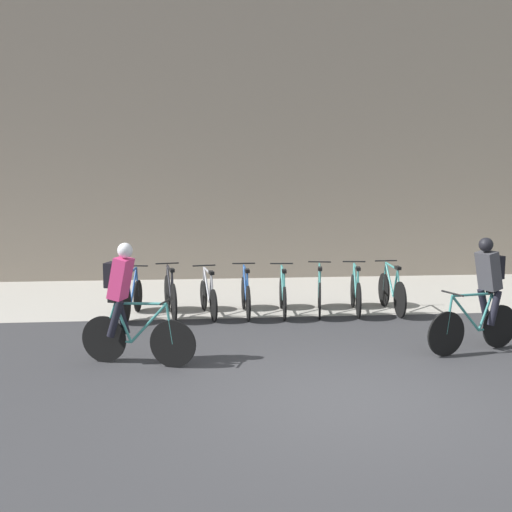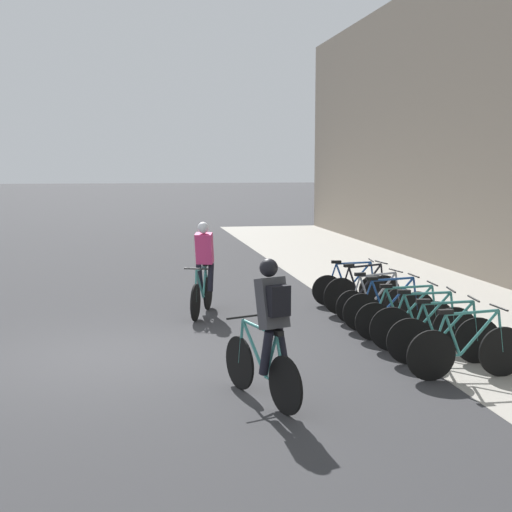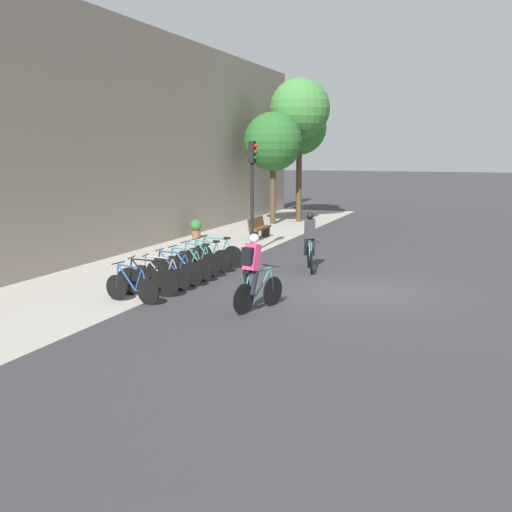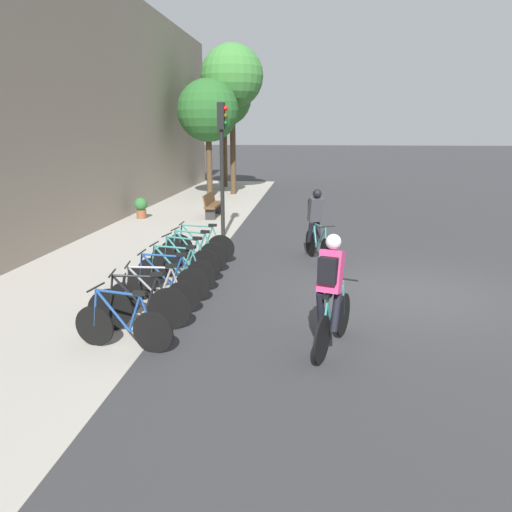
{
  "view_description": "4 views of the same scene",
  "coord_description": "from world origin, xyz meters",
  "px_view_note": "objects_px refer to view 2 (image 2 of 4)",
  "views": [
    {
      "loc": [
        -1.9,
        -7.48,
        2.82
      ],
      "look_at": [
        -0.96,
        2.66,
        1.45
      ],
      "focal_mm": 45.0,
      "sensor_mm": 36.0,
      "label": 1
    },
    {
      "loc": [
        10.67,
        0.33,
        2.89
      ],
      "look_at": [
        -1.2,
        2.46,
        1.33
      ],
      "focal_mm": 50.0,
      "sensor_mm": 36.0,
      "label": 2
    },
    {
      "loc": [
        -16.32,
        -3.23,
        3.63
      ],
      "look_at": [
        -1.18,
        2.34,
        0.97
      ],
      "focal_mm": 45.0,
      "sensor_mm": 36.0,
      "label": 3
    },
    {
      "loc": [
        -9.81,
        2.04,
        3.2
      ],
      "look_at": [
        -0.32,
        3.13,
        0.77
      ],
      "focal_mm": 35.0,
      "sensor_mm": 36.0,
      "label": 4
    }
  ],
  "objects_px": {
    "parked_bike_2": "(375,301)",
    "parked_bike_7": "(467,349)",
    "parked_bike_1": "(362,292)",
    "parked_bike_5": "(423,325)",
    "parked_bike_6": "(444,337)",
    "parked_bike_4": "(405,317)",
    "cyclist_pink": "(204,265)",
    "parked_bike_0": "(351,287)",
    "parked_bike_3": "(389,307)",
    "cyclist_grey": "(269,329)"
  },
  "relations": [
    {
      "from": "parked_bike_3",
      "to": "parked_bike_5",
      "type": "bearing_deg",
      "value": 0.05
    },
    {
      "from": "parked_bike_5",
      "to": "parked_bike_7",
      "type": "relative_size",
      "value": 0.95
    },
    {
      "from": "parked_bike_1",
      "to": "cyclist_grey",
      "type": "bearing_deg",
      "value": -29.81
    },
    {
      "from": "parked_bike_4",
      "to": "parked_bike_1",
      "type": "bearing_deg",
      "value": 179.93
    },
    {
      "from": "parked_bike_3",
      "to": "parked_bike_5",
      "type": "xyz_separation_m",
      "value": [
        1.46,
        0.0,
        0.01
      ]
    },
    {
      "from": "parked_bike_2",
      "to": "parked_bike_3",
      "type": "relative_size",
      "value": 0.94
    },
    {
      "from": "parked_bike_0",
      "to": "parked_bike_1",
      "type": "distance_m",
      "value": 0.73
    },
    {
      "from": "parked_bike_2",
      "to": "parked_bike_1",
      "type": "bearing_deg",
      "value": 179.81
    },
    {
      "from": "parked_bike_0",
      "to": "parked_bike_3",
      "type": "xyz_separation_m",
      "value": [
        2.2,
        -0.0,
        0.01
      ]
    },
    {
      "from": "cyclist_pink",
      "to": "parked_bike_3",
      "type": "bearing_deg",
      "value": 57.08
    },
    {
      "from": "parked_bike_0",
      "to": "parked_bike_4",
      "type": "distance_m",
      "value": 2.93
    },
    {
      "from": "parked_bike_3",
      "to": "parked_bike_7",
      "type": "distance_m",
      "value": 2.93
    },
    {
      "from": "cyclist_pink",
      "to": "parked_bike_6",
      "type": "relative_size",
      "value": 1.07
    },
    {
      "from": "cyclist_grey",
      "to": "parked_bike_7",
      "type": "bearing_deg",
      "value": 101.5
    },
    {
      "from": "cyclist_pink",
      "to": "parked_bike_2",
      "type": "relative_size",
      "value": 1.12
    },
    {
      "from": "parked_bike_2",
      "to": "parked_bike_7",
      "type": "distance_m",
      "value": 3.66
    },
    {
      "from": "parked_bike_0",
      "to": "parked_bike_3",
      "type": "bearing_deg",
      "value": -0.01
    },
    {
      "from": "cyclist_grey",
      "to": "parked_bike_7",
      "type": "relative_size",
      "value": 1.03
    },
    {
      "from": "parked_bike_0",
      "to": "parked_bike_6",
      "type": "height_order",
      "value": "parked_bike_6"
    },
    {
      "from": "parked_bike_0",
      "to": "parked_bike_6",
      "type": "bearing_deg",
      "value": 0.0
    },
    {
      "from": "cyclist_pink",
      "to": "parked_bike_0",
      "type": "xyz_separation_m",
      "value": [
        -0.22,
        3.05,
        -0.56
      ]
    },
    {
      "from": "parked_bike_1",
      "to": "parked_bike_6",
      "type": "height_order",
      "value": "parked_bike_1"
    },
    {
      "from": "parked_bike_5",
      "to": "parked_bike_1",
      "type": "bearing_deg",
      "value": 179.99
    },
    {
      "from": "parked_bike_3",
      "to": "parked_bike_5",
      "type": "distance_m",
      "value": 1.46
    },
    {
      "from": "cyclist_pink",
      "to": "parked_bike_0",
      "type": "relative_size",
      "value": 1.12
    },
    {
      "from": "cyclist_grey",
      "to": "parked_bike_0",
      "type": "bearing_deg",
      "value": 153.47
    },
    {
      "from": "parked_bike_3",
      "to": "parked_bike_4",
      "type": "distance_m",
      "value": 0.73
    },
    {
      "from": "cyclist_grey",
      "to": "parked_bike_4",
      "type": "distance_m",
      "value": 4.01
    },
    {
      "from": "parked_bike_3",
      "to": "parked_bike_6",
      "type": "relative_size",
      "value": 1.02
    },
    {
      "from": "cyclist_pink",
      "to": "parked_bike_7",
      "type": "xyz_separation_m",
      "value": [
        4.9,
        3.05,
        -0.54
      ]
    },
    {
      "from": "parked_bike_1",
      "to": "parked_bike_5",
      "type": "distance_m",
      "value": 2.92
    },
    {
      "from": "parked_bike_1",
      "to": "parked_bike_7",
      "type": "distance_m",
      "value": 4.39
    },
    {
      "from": "parked_bike_4",
      "to": "cyclist_grey",
      "type": "bearing_deg",
      "value": -45.72
    },
    {
      "from": "cyclist_pink",
      "to": "parked_bike_5",
      "type": "xyz_separation_m",
      "value": [
        3.43,
        3.05,
        -0.54
      ]
    },
    {
      "from": "cyclist_pink",
      "to": "parked_bike_1",
      "type": "bearing_deg",
      "value": 80.51
    },
    {
      "from": "parked_bike_1",
      "to": "parked_bike_3",
      "type": "bearing_deg",
      "value": -0.07
    },
    {
      "from": "cyclist_pink",
      "to": "parked_bike_1",
      "type": "height_order",
      "value": "cyclist_pink"
    },
    {
      "from": "parked_bike_2",
      "to": "parked_bike_7",
      "type": "height_order",
      "value": "parked_bike_7"
    },
    {
      "from": "parked_bike_0",
      "to": "parked_bike_2",
      "type": "bearing_deg",
      "value": -0.04
    },
    {
      "from": "parked_bike_5",
      "to": "cyclist_pink",
      "type": "bearing_deg",
      "value": -138.4
    },
    {
      "from": "parked_bike_4",
      "to": "parked_bike_6",
      "type": "distance_m",
      "value": 1.46
    },
    {
      "from": "parked_bike_7",
      "to": "parked_bike_0",
      "type": "bearing_deg",
      "value": 180.0
    },
    {
      "from": "cyclist_pink",
      "to": "parked_bike_0",
      "type": "bearing_deg",
      "value": 94.18
    },
    {
      "from": "parked_bike_6",
      "to": "parked_bike_7",
      "type": "xyz_separation_m",
      "value": [
        0.73,
        -0.0,
        0.0
      ]
    },
    {
      "from": "parked_bike_3",
      "to": "parked_bike_2",
      "type": "bearing_deg",
      "value": -179.96
    },
    {
      "from": "cyclist_grey",
      "to": "parked_bike_3",
      "type": "xyz_separation_m",
      "value": [
        -3.5,
        2.84,
        -0.55
      ]
    },
    {
      "from": "parked_bike_6",
      "to": "parked_bike_7",
      "type": "bearing_deg",
      "value": -0.03
    },
    {
      "from": "parked_bike_1",
      "to": "parked_bike_7",
      "type": "height_order",
      "value": "parked_bike_1"
    },
    {
      "from": "parked_bike_0",
      "to": "parked_bike_7",
      "type": "xyz_separation_m",
      "value": [
        5.12,
        -0.0,
        0.02
      ]
    },
    {
      "from": "parked_bike_6",
      "to": "parked_bike_3",
      "type": "bearing_deg",
      "value": -179.98
    }
  ]
}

